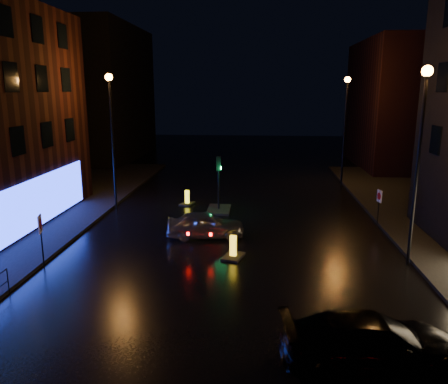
{
  "coord_description": "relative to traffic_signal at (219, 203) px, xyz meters",
  "views": [
    {
      "loc": [
        1.23,
        -12.37,
        7.45
      ],
      "look_at": [
        -0.34,
        7.27,
        2.8
      ],
      "focal_mm": 35.0,
      "sensor_mm": 36.0,
      "label": 1
    }
  ],
  "objects": [
    {
      "name": "traffic_signal",
      "position": [
        0.0,
        0.0,
        0.0
      ],
      "size": [
        1.4,
        2.4,
        3.45
      ],
      "color": "black",
      "rests_on": "ground"
    },
    {
      "name": "building_far_right",
      "position": [
        16.2,
        18.0,
        5.5
      ],
      "size": [
        8.0,
        14.0,
        12.0
      ],
      "primitive_type": "cube",
      "color": "black",
      "rests_on": "ground"
    },
    {
      "name": "ground",
      "position": [
        1.2,
        -14.0,
        -0.5
      ],
      "size": [
        120.0,
        120.0,
        0.0
      ],
      "primitive_type": "plane",
      "color": "black",
      "rests_on": "ground"
    },
    {
      "name": "building_far_left",
      "position": [
        -14.8,
        21.0,
        6.5
      ],
      "size": [
        8.0,
        16.0,
        14.0
      ],
      "primitive_type": "cube",
      "color": "black",
      "rests_on": "ground"
    },
    {
      "name": "bollard_far",
      "position": [
        -2.22,
        1.32,
        -0.29
      ],
      "size": [
        1.02,
        1.26,
        0.96
      ],
      "rotation": [
        0.0,
        0.0,
        -0.3
      ],
      "color": "black",
      "rests_on": "ground"
    },
    {
      "name": "street_lamp_lfar",
      "position": [
        -6.6,
        -0.0,
        5.06
      ],
      "size": [
        0.44,
        0.44,
        8.37
      ],
      "color": "black",
      "rests_on": "ground"
    },
    {
      "name": "dark_sedan",
      "position": [
        5.64,
        -15.44,
        0.23
      ],
      "size": [
        5.23,
        2.61,
        1.46
      ],
      "primitive_type": "imported",
      "rotation": [
        0.0,
        0.0,
        1.69
      ],
      "color": "black",
      "rests_on": "ground"
    },
    {
      "name": "street_lamp_rfar",
      "position": [
        9.0,
        8.0,
        5.06
      ],
      "size": [
        0.44,
        0.44,
        8.37
      ],
      "color": "black",
      "rests_on": "ground"
    },
    {
      "name": "bollard_near",
      "position": [
        1.36,
        -7.8,
        -0.27
      ],
      "size": [
        1.09,
        1.37,
        1.05
      ],
      "rotation": [
        0.0,
        0.0,
        -0.28
      ],
      "color": "black",
      "rests_on": "ground"
    },
    {
      "name": "silver_hatchback",
      "position": [
        -0.22,
        -5.09,
        0.17
      ],
      "size": [
        4.11,
        2.06,
        1.35
      ],
      "primitive_type": "imported",
      "rotation": [
        0.0,
        0.0,
        1.69
      ],
      "color": "#B7BABF",
      "rests_on": "ground"
    },
    {
      "name": "road_sign_right",
      "position": [
        9.1,
        -2.53,
        1.05
      ],
      "size": [
        0.15,
        0.5,
        2.07
      ],
      "rotation": [
        0.0,
        0.0,
        3.34
      ],
      "color": "black",
      "rests_on": "ground"
    },
    {
      "name": "street_lamp_rnear",
      "position": [
        9.0,
        -8.0,
        5.06
      ],
      "size": [
        0.44,
        0.44,
        8.37
      ],
      "color": "black",
      "rests_on": "ground"
    },
    {
      "name": "road_sign_left",
      "position": [
        -6.7,
        -9.48,
        1.22
      ],
      "size": [
        0.2,
        0.55,
        2.3
      ],
      "rotation": [
        0.0,
        0.0,
        0.28
      ],
      "color": "black",
      "rests_on": "ground"
    }
  ]
}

